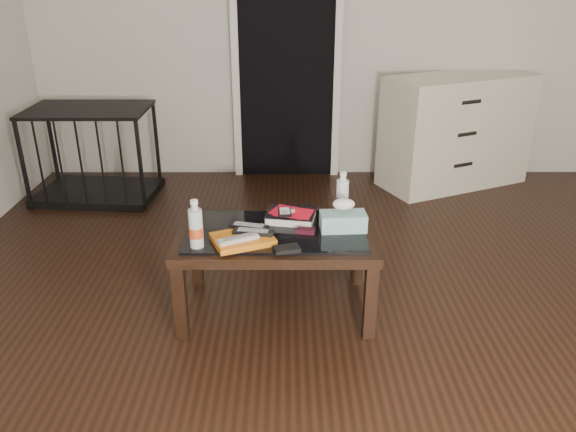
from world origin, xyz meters
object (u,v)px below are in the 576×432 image
Objects in this scene: textbook at (291,216)px; tissue_box at (343,221)px; water_bottle_left at (196,224)px; dresser at (456,131)px; coffee_table at (276,241)px; water_bottle_right at (342,193)px; pet_crate at (96,169)px.

tissue_box reaches higher than textbook.
water_bottle_left is 0.74m from tissue_box.
water_bottle_left is (-1.82, -2.09, 0.13)m from dresser.
coffee_table is 4.20× the size of water_bottle_left.
dresser is 2.03m from water_bottle_right.
dresser is 1.37× the size of pet_crate.
water_bottle_right is at bearing 26.34° from textbook.
pet_crate reaches higher than textbook.
water_bottle_left is 1.00× the size of water_bottle_right.
dresser is at bearing 10.79° from pet_crate.
water_bottle_left is at bearing -154.18° from coffee_table.
coffee_table is 0.45m from water_bottle_left.
water_bottle_left is at bearing -155.28° from dresser.
pet_crate is at bearing 134.48° from tissue_box.
pet_crate is 2.12m from water_bottle_left.
pet_crate is at bearing 161.62° from dresser.
textbook is (1.52, -1.48, 0.25)m from pet_crate.
dresser is 2.91m from pet_crate.
textbook is 1.05× the size of water_bottle_left.
dresser is 5.65× the size of tissue_box.
textbook is at bearing -151.76° from dresser.
water_bottle_right is (-1.09, -1.71, 0.13)m from dresser.
textbook is 0.55m from water_bottle_left.
water_bottle_right is at bearing 30.48° from coffee_table.
tissue_box is (0.26, -0.12, 0.02)m from textbook.
water_bottle_right is at bearing 28.14° from water_bottle_left.
pet_crate reaches higher than water_bottle_left.
pet_crate reaches higher than coffee_table.
dresser is 2.20m from tissue_box.
textbook is at bearing 58.65° from coffee_table.
water_bottle_left reaches higher than coffee_table.
dresser is at bearing 57.38° from water_bottle_right.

